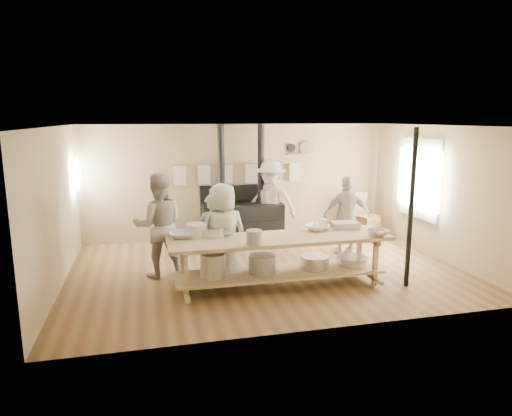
# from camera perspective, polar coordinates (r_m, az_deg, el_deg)

# --- Properties ---
(ground) EXTENTS (7.00, 7.00, 0.00)m
(ground) POSITION_cam_1_polar(r_m,az_deg,el_deg) (8.45, 1.23, -7.69)
(ground) COLOR brown
(ground) RESTS_ON ground
(room_shell) EXTENTS (7.00, 7.00, 7.00)m
(room_shell) POSITION_cam_1_polar(r_m,az_deg,el_deg) (8.07, 1.27, 3.27)
(room_shell) COLOR tan
(room_shell) RESTS_ON ground
(window_right) EXTENTS (0.09, 1.50, 1.65)m
(window_right) POSITION_cam_1_polar(r_m,az_deg,el_deg) (10.07, 19.84, 3.49)
(window_right) COLOR beige
(window_right) RESTS_ON ground
(left_opening) EXTENTS (0.00, 0.90, 0.90)m
(left_opening) POSITION_cam_1_polar(r_m,az_deg,el_deg) (9.89, -21.66, 3.82)
(left_opening) COLOR white
(left_opening) RESTS_ON ground
(stove) EXTENTS (1.90, 0.75, 2.60)m
(stove) POSITION_cam_1_polar(r_m,az_deg,el_deg) (10.30, -1.80, -1.22)
(stove) COLOR black
(stove) RESTS_ON ground
(towel_rail) EXTENTS (3.00, 0.04, 0.47)m
(towel_rail) POSITION_cam_1_polar(r_m,az_deg,el_deg) (10.40, -2.12, 4.73)
(towel_rail) COLOR #A1895C
(towel_rail) RESTS_ON ground
(back_wall_shelf) EXTENTS (0.63, 0.14, 0.32)m
(back_wall_shelf) POSITION_cam_1_polar(r_m,az_deg,el_deg) (10.78, 5.54, 7.26)
(back_wall_shelf) COLOR #A1895C
(back_wall_shelf) RESTS_ON ground
(prep_table) EXTENTS (3.60, 0.90, 0.85)m
(prep_table) POSITION_cam_1_polar(r_m,az_deg,el_deg) (7.46, 2.95, -6.09)
(prep_table) COLOR #A1895C
(prep_table) RESTS_ON ground
(support_post) EXTENTS (0.08, 0.08, 2.60)m
(support_post) POSITION_cam_1_polar(r_m,az_deg,el_deg) (7.72, 18.81, -0.13)
(support_post) COLOR black
(support_post) RESTS_ON ground
(cook_far_left) EXTENTS (0.60, 0.45, 1.49)m
(cook_far_left) POSITION_cam_1_polar(r_m,az_deg,el_deg) (7.79, -5.50, -3.65)
(cook_far_left) COLOR #BAB4A4
(cook_far_left) RESTS_ON ground
(cook_left) EXTENTS (0.90, 0.71, 1.82)m
(cook_left) POSITION_cam_1_polar(r_m,az_deg,el_deg) (8.07, -12.05, -2.15)
(cook_left) COLOR #BAB4A4
(cook_left) RESTS_ON ground
(cook_center) EXTENTS (0.91, 0.68, 1.70)m
(cook_center) POSITION_cam_1_polar(r_m,az_deg,el_deg) (7.59, -4.15, -3.24)
(cook_center) COLOR #BAB4A4
(cook_center) RESTS_ON ground
(cook_right) EXTENTS (1.00, 0.61, 1.59)m
(cook_right) POSITION_cam_1_polar(r_m,az_deg,el_deg) (9.44, 11.29, -0.90)
(cook_right) COLOR #BAB4A4
(cook_right) RESTS_ON ground
(cook_by_window) EXTENTS (1.35, 1.25, 1.83)m
(cook_by_window) POSITION_cam_1_polar(r_m,az_deg,el_deg) (10.21, 1.86, 0.91)
(cook_by_window) COLOR #BAB4A4
(cook_by_window) RESTS_ON ground
(chair) EXTENTS (0.63, 0.63, 1.03)m
(chair) POSITION_cam_1_polar(r_m,az_deg,el_deg) (10.97, 13.48, -1.92)
(chair) COLOR brown
(chair) RESTS_ON ground
(bowl_white_a) EXTENTS (0.41, 0.41, 0.10)m
(bowl_white_a) POSITION_cam_1_polar(r_m,az_deg,el_deg) (7.41, -9.29, -3.31)
(bowl_white_a) COLOR white
(bowl_white_a) RESTS_ON prep_table
(bowl_steel_a) EXTENTS (0.43, 0.43, 0.10)m
(bowl_steel_a) POSITION_cam_1_polar(r_m,az_deg,el_deg) (7.49, -3.72, -3.03)
(bowl_steel_a) COLOR silver
(bowl_steel_a) RESTS_ON prep_table
(bowl_white_b) EXTENTS (0.55, 0.55, 0.09)m
(bowl_white_b) POSITION_cam_1_polar(r_m,az_deg,el_deg) (7.85, 7.66, -2.46)
(bowl_white_b) COLOR white
(bowl_white_b) RESTS_ON prep_table
(bowl_steel_b) EXTENTS (0.45, 0.45, 0.11)m
(bowl_steel_b) POSITION_cam_1_polar(r_m,az_deg,el_deg) (7.65, 14.98, -3.04)
(bowl_steel_b) COLOR silver
(bowl_steel_b) RESTS_ON prep_table
(roasting_pan) EXTENTS (0.49, 0.35, 0.10)m
(roasting_pan) POSITION_cam_1_polar(r_m,az_deg,el_deg) (8.10, 11.08, -2.10)
(roasting_pan) COLOR #B2B2B7
(roasting_pan) RESTS_ON prep_table
(mixing_bowl_large) EXTENTS (0.57, 0.57, 0.15)m
(mixing_bowl_large) POSITION_cam_1_polar(r_m,az_deg,el_deg) (7.45, -5.59, -2.94)
(mixing_bowl_large) COLOR silver
(mixing_bowl_large) RESTS_ON prep_table
(bucket_galv) EXTENTS (0.31, 0.31, 0.22)m
(bucket_galv) POSITION_cam_1_polar(r_m,az_deg,el_deg) (6.91, -0.23, -3.69)
(bucket_galv) COLOR gray
(bucket_galv) RESTS_ON prep_table
(deep_bowl_enamel) EXTENTS (0.41, 0.41, 0.21)m
(deep_bowl_enamel) POSITION_cam_1_polar(r_m,az_deg,el_deg) (7.41, -7.45, -2.79)
(deep_bowl_enamel) COLOR white
(deep_bowl_enamel) RESTS_ON prep_table
(pitcher) EXTENTS (0.15, 0.15, 0.19)m
(pitcher) POSITION_cam_1_polar(r_m,az_deg,el_deg) (7.93, 8.22, -1.98)
(pitcher) COLOR white
(pitcher) RESTS_ON prep_table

